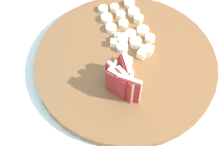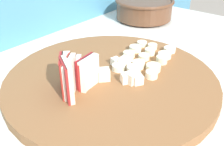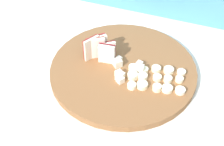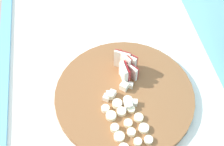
{
  "view_description": "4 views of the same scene",
  "coord_description": "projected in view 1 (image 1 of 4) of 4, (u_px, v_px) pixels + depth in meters",
  "views": [
    {
      "loc": [
        -0.25,
        0.12,
        1.43
      ],
      "look_at": [
        0.09,
        0.07,
        0.93
      ],
      "focal_mm": 47.22,
      "sensor_mm": 36.0,
      "label": 1
    },
    {
      "loc": [
        -0.19,
        -0.24,
        1.17
      ],
      "look_at": [
        0.12,
        0.02,
        0.93
      ],
      "focal_mm": 41.7,
      "sensor_mm": 36.0,
      "label": 2
    },
    {
      "loc": [
        0.34,
        -0.6,
        1.55
      ],
      "look_at": [
        0.12,
        -0.0,
        0.92
      ],
      "focal_mm": 53.51,
      "sensor_mm": 36.0,
      "label": 3
    },
    {
      "loc": [
        0.61,
        -0.08,
        1.65
      ],
      "look_at": [
        0.1,
        0.01,
        0.96
      ],
      "focal_mm": 48.67,
      "sensor_mm": 36.0,
      "label": 4
    }
  ],
  "objects": [
    {
      "name": "cutting_board",
      "position": [
        125.0,
        61.0,
        0.66
      ],
      "size": [
        0.41,
        0.41,
        0.02
      ],
      "primitive_type": "cylinder",
      "color": "brown",
      "rests_on": "tiled_countertop"
    },
    {
      "name": "apple_dice_pile",
      "position": [
        131.0,
        51.0,
        0.65
      ],
      "size": [
        0.09,
        0.1,
        0.02
      ],
      "color": "white",
      "rests_on": "cutting_board"
    },
    {
      "name": "apple_wedge_fan",
      "position": [
        123.0,
        80.0,
        0.59
      ],
      "size": [
        0.09,
        0.07,
        0.07
      ],
      "color": "maroon",
      "rests_on": "cutting_board"
    },
    {
      "name": "banana_slice_rows",
      "position": [
        127.0,
        25.0,
        0.7
      ],
      "size": [
        0.17,
        0.12,
        0.02
      ],
      "color": "white",
      "rests_on": "cutting_board"
    }
  ]
}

